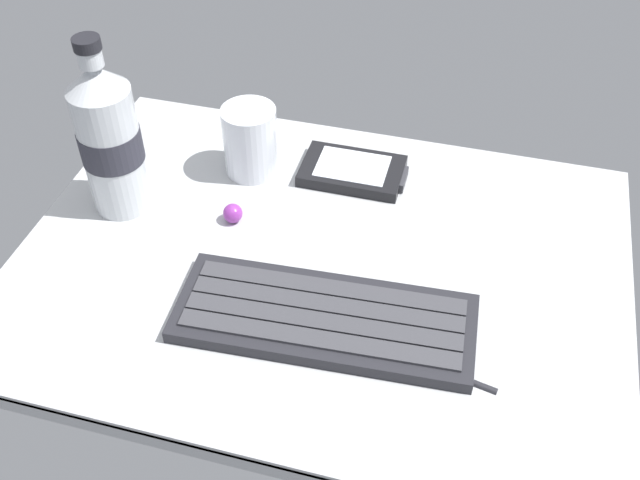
% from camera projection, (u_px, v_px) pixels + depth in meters
% --- Properties ---
extents(ground_plane, '(0.64, 0.48, 0.03)m').
position_uv_depth(ground_plane, '(319.00, 268.00, 0.79)').
color(ground_plane, '#B7BABC').
extents(keyboard, '(0.30, 0.13, 0.02)m').
position_uv_depth(keyboard, '(325.00, 318.00, 0.71)').
color(keyboard, '#232328').
rests_on(keyboard, ground_plane).
extents(handheld_device, '(0.13, 0.08, 0.02)m').
position_uv_depth(handheld_device, '(351.00, 171.00, 0.88)').
color(handheld_device, black).
rests_on(handheld_device, ground_plane).
extents(juice_cup, '(0.06, 0.06, 0.09)m').
position_uv_depth(juice_cup, '(251.00, 143.00, 0.87)').
color(juice_cup, silver).
rests_on(juice_cup, ground_plane).
extents(water_bottle, '(0.07, 0.07, 0.21)m').
position_uv_depth(water_bottle, '(110.00, 139.00, 0.79)').
color(water_bottle, silver).
rests_on(water_bottle, ground_plane).
extents(trackball_mouse, '(0.02, 0.02, 0.02)m').
position_uv_depth(trackball_mouse, '(233.00, 213.00, 0.82)').
color(trackball_mouse, purple).
rests_on(trackball_mouse, ground_plane).
extents(stylus_pen, '(0.09, 0.03, 0.01)m').
position_uv_depth(stylus_pen, '(447.00, 371.00, 0.67)').
color(stylus_pen, '#26262B').
rests_on(stylus_pen, ground_plane).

